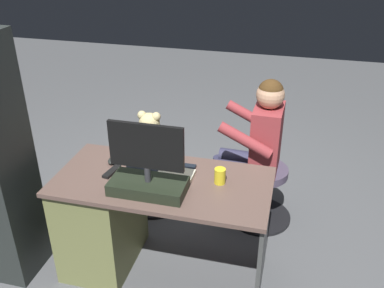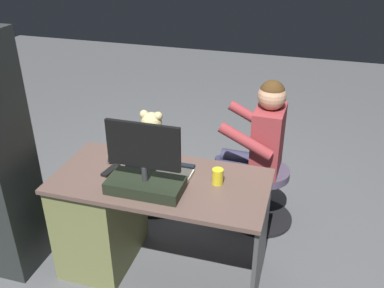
# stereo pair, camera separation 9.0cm
# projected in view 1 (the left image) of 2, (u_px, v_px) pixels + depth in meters

# --- Properties ---
(ground_plane) EXTENTS (10.00, 10.00, 0.00)m
(ground_plane) POSITION_uv_depth(u_px,v_px,m) (179.00, 238.00, 3.18)
(ground_plane) COLOR #545659
(desk) EXTENTS (1.31, 0.63, 0.72)m
(desk) POSITION_uv_depth(u_px,v_px,m) (115.00, 216.00, 2.80)
(desk) COLOR brown
(desk) RESTS_ON ground_plane
(monitor) EXTENTS (0.44, 0.22, 0.43)m
(monitor) POSITION_uv_depth(u_px,v_px,m) (148.00, 174.00, 2.41)
(monitor) COLOR black
(monitor) RESTS_ON desk
(keyboard) EXTENTS (0.42, 0.14, 0.02)m
(keyboard) POSITION_uv_depth(u_px,v_px,m) (161.00, 167.00, 2.68)
(keyboard) COLOR black
(keyboard) RESTS_ON desk
(computer_mouse) EXTENTS (0.06, 0.10, 0.04)m
(computer_mouse) POSITION_uv_depth(u_px,v_px,m) (113.00, 160.00, 2.74)
(computer_mouse) COLOR #242725
(computer_mouse) RESTS_ON desk
(cup) EXTENTS (0.07, 0.07, 0.10)m
(cup) POSITION_uv_depth(u_px,v_px,m) (220.00, 176.00, 2.52)
(cup) COLOR yellow
(cup) RESTS_ON desk
(tv_remote) EXTENTS (0.07, 0.16, 0.02)m
(tv_remote) POSITION_uv_depth(u_px,v_px,m) (112.00, 172.00, 2.63)
(tv_remote) COLOR black
(tv_remote) RESTS_ON desk
(notebook_binder) EXTENTS (0.23, 0.31, 0.02)m
(notebook_binder) POSITION_uv_depth(u_px,v_px,m) (172.00, 181.00, 2.53)
(notebook_binder) COLOR beige
(notebook_binder) RESTS_ON desk
(office_chair_teddy) EXTENTS (0.46, 0.46, 0.46)m
(office_chair_teddy) POSITION_uv_depth(u_px,v_px,m) (152.00, 176.00, 3.44)
(office_chair_teddy) COLOR black
(office_chair_teddy) RESTS_ON ground_plane
(teddy_bear) EXTENTS (0.27, 0.27, 0.38)m
(teddy_bear) POSITION_uv_depth(u_px,v_px,m) (151.00, 136.00, 3.29)
(teddy_bear) COLOR #CDBD82
(teddy_bear) RESTS_ON office_chair_teddy
(visitor_chair) EXTENTS (0.48, 0.48, 0.46)m
(visitor_chair) POSITION_uv_depth(u_px,v_px,m) (262.00, 191.00, 3.29)
(visitor_chair) COLOR black
(visitor_chair) RESTS_ON ground_plane
(person) EXTENTS (0.51, 0.49, 1.15)m
(person) POSITION_uv_depth(u_px,v_px,m) (255.00, 140.00, 3.10)
(person) COLOR #973439
(person) RESTS_ON ground_plane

